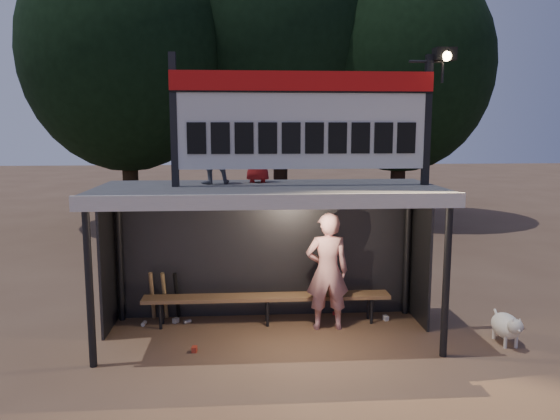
% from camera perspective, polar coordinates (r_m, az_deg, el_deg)
% --- Properties ---
extents(ground, '(80.00, 80.00, 0.00)m').
position_cam_1_polar(ground, '(8.59, -1.17, -13.06)').
color(ground, brown).
rests_on(ground, ground).
extents(player, '(0.68, 0.45, 1.87)m').
position_cam_1_polar(player, '(8.66, 4.96, -6.39)').
color(player, white).
rests_on(player, ground).
extents(child_a, '(0.64, 0.55, 1.14)m').
position_cam_1_polar(child_a, '(8.38, -7.21, 6.61)').
color(child_a, slate).
rests_on(child_a, dugout_shelter).
extents(child_b, '(0.48, 0.33, 0.94)m').
position_cam_1_polar(child_b, '(8.55, -2.36, 6.04)').
color(child_b, '#AE1B1A').
rests_on(child_b, dugout_shelter).
extents(dugout_shelter, '(5.10, 2.08, 2.32)m').
position_cam_1_polar(dugout_shelter, '(8.33, -1.30, -0.54)').
color(dugout_shelter, '#3D3D40').
rests_on(dugout_shelter, ground).
extents(scoreboard_assembly, '(4.10, 0.27, 1.99)m').
position_cam_1_polar(scoreboard_assembly, '(8.02, 2.79, 9.70)').
color(scoreboard_assembly, black).
rests_on(scoreboard_assembly, dugout_shelter).
extents(bench, '(4.00, 0.35, 0.48)m').
position_cam_1_polar(bench, '(8.96, -1.36, -9.19)').
color(bench, olive).
rests_on(bench, ground).
extents(tree_left, '(6.46, 6.46, 9.27)m').
position_cam_1_polar(tree_left, '(18.49, -15.85, 15.54)').
color(tree_left, black).
rests_on(tree_left, ground).
extents(tree_mid, '(7.22, 7.22, 10.36)m').
position_cam_1_polar(tree_mid, '(19.76, 0.05, 17.29)').
color(tree_mid, black).
rests_on(tree_mid, ground).
extents(tree_right, '(6.08, 6.08, 8.72)m').
position_cam_1_polar(tree_right, '(19.35, 12.56, 14.35)').
color(tree_right, black).
rests_on(tree_right, ground).
extents(dog, '(0.36, 0.81, 0.49)m').
position_cam_1_polar(dog, '(8.86, 22.62, -11.13)').
color(dog, white).
rests_on(dog, ground).
extents(bats, '(0.48, 0.33, 0.84)m').
position_cam_1_polar(bats, '(9.30, -11.97, -8.73)').
color(bats, '#966F46').
rests_on(bats, ground).
extents(litter, '(4.06, 1.47, 0.08)m').
position_cam_1_polar(litter, '(9.00, -4.21, -11.78)').
color(litter, '#B4311E').
rests_on(litter, ground).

